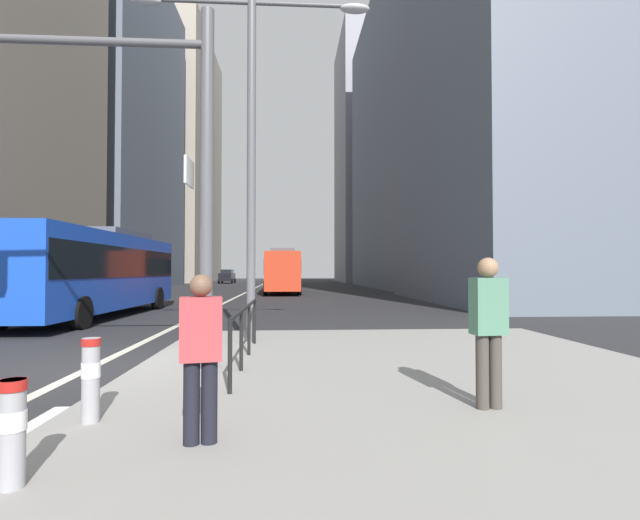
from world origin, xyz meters
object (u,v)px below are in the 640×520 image
at_px(traffic_signal_gantry, 99,130).
at_px(city_bus_blue_oncoming, 96,269).
at_px(car_oncoming_mid, 227,276).
at_px(street_lamp_post, 251,117).
at_px(bollard_front, 12,427).
at_px(pedestrian_waiting, 201,350).
at_px(car_receding_near, 278,278).
at_px(car_receding_far, 284,278).
at_px(city_bus_red_receding, 283,270).
at_px(pedestrian_walking, 488,324).
at_px(bollard_left, 91,375).

bearing_deg(traffic_signal_gantry, city_bus_blue_oncoming, 112.22).
distance_m(car_oncoming_mid, street_lamp_post, 56.41).
bearing_deg(bollard_front, pedestrian_waiting, 33.38).
height_order(car_oncoming_mid, bollard_front, car_oncoming_mid).
bearing_deg(traffic_signal_gantry, car_receding_near, 87.45).
bearing_deg(street_lamp_post, car_receding_near, 90.60).
bearing_deg(car_oncoming_mid, street_lamp_post, -81.80).
bearing_deg(car_receding_near, street_lamp_post, -89.40).
height_order(car_receding_far, street_lamp_post, street_lamp_post).
relative_size(city_bus_red_receding, car_oncoming_mid, 2.48).
xyz_separation_m(car_receding_far, pedestrian_waiting, (-0.10, -47.86, 0.02)).
bearing_deg(pedestrian_waiting, city_bus_red_receding, 89.64).
xyz_separation_m(city_bus_blue_oncoming, car_oncoming_mid, (-1.58, 48.32, -0.85)).
distance_m(street_lamp_post, bollard_front, 8.59).
bearing_deg(bollard_front, city_bus_blue_oncoming, 110.08).
relative_size(car_oncoming_mid, car_receding_near, 1.02).
height_order(city_bus_blue_oncoming, car_oncoming_mid, city_bus_blue_oncoming).
bearing_deg(city_bus_blue_oncoming, pedestrian_waiting, -64.52).
relative_size(city_bus_blue_oncoming, traffic_signal_gantry, 1.91).
bearing_deg(car_oncoming_mid, car_receding_far, -59.87).
relative_size(car_oncoming_mid, pedestrian_walking, 2.56).
bearing_deg(bollard_front, city_bus_red_receding, 87.55).
bearing_deg(car_receding_far, pedestrian_waiting, -90.12).
bearing_deg(car_receding_far, pedestrian_walking, -86.30).
xyz_separation_m(traffic_signal_gantry, pedestrian_waiting, (2.32, -3.42, -3.06)).
bearing_deg(city_bus_red_receding, city_bus_blue_oncoming, -109.57).
xyz_separation_m(bollard_front, pedestrian_walking, (4.36, 1.71, 0.54)).
bearing_deg(traffic_signal_gantry, car_oncoming_mid, 95.62).
distance_m(car_receding_near, pedestrian_walking, 44.19).
distance_m(car_oncoming_mid, car_receding_near, 18.65).
bearing_deg(pedestrian_walking, bollard_left, -177.20).
relative_size(city_bus_red_receding, pedestrian_walking, 6.34).
xyz_separation_m(car_receding_near, car_receding_far, (0.57, 2.91, -0.00)).
height_order(car_oncoming_mid, pedestrian_waiting, car_oncoming_mid).
relative_size(car_oncoming_mid, traffic_signal_gantry, 0.75).
height_order(city_bus_red_receding, car_receding_near, city_bus_red_receding).
height_order(street_lamp_post, bollard_front, street_lamp_post).
bearing_deg(bollard_left, pedestrian_walking, 2.80).
height_order(street_lamp_post, bollard_left, street_lamp_post).
bearing_deg(car_oncoming_mid, pedestrian_waiting, -82.56).
distance_m(car_oncoming_mid, bollard_left, 61.66).
xyz_separation_m(car_receding_far, bollard_front, (-1.32, -48.66, -0.39)).
xyz_separation_m(city_bus_red_receding, car_receding_far, (-0.10, 15.32, -0.85)).
height_order(city_bus_red_receding, car_oncoming_mid, city_bus_red_receding).
xyz_separation_m(car_receding_far, pedestrian_walking, (3.04, -46.95, 0.14)).
distance_m(bollard_front, pedestrian_waiting, 1.52).
height_order(car_receding_near, bollard_front, car_receding_near).
xyz_separation_m(city_bus_red_receding, pedestrian_waiting, (-0.21, -32.54, -0.82)).
relative_size(city_bus_blue_oncoming, bollard_left, 12.94).
height_order(car_receding_near, street_lamp_post, street_lamp_post).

